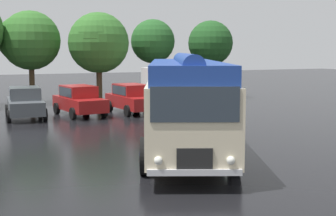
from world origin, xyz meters
name	(u,v)px	position (x,y,z in m)	size (l,w,h in m)	color
ground_plane	(181,155)	(0.00, 0.00, 0.00)	(120.00, 120.00, 0.00)	black
vintage_bus	(185,99)	(0.32, 0.37, 1.89)	(6.21, 10.24, 3.49)	beige
car_near_left	(25,103)	(-3.86, 11.26, 0.85)	(2.13, 4.28, 1.66)	#4C5156
car_mid_left	(79,100)	(-0.97, 11.20, 0.85)	(2.40, 4.40, 1.66)	maroon
car_mid_right	(132,98)	(2.07, 11.08, 0.85)	(2.25, 4.34, 1.66)	maroon
box_van	(170,87)	(4.73, 11.60, 1.36)	(2.50, 5.84, 2.50)	silver
tree_centre	(27,40)	(-2.76, 18.25, 4.28)	(4.11, 3.95, 6.24)	#4C3823
tree_right_of_centre	(98,42)	(1.58, 16.43, 4.19)	(4.08, 4.08, 6.15)	#4C3823
tree_far_right	(154,41)	(6.00, 17.34, 4.31)	(3.19, 3.18, 5.85)	#4C3823
tree_extra_right	(212,44)	(10.42, 16.71, 4.12)	(3.35, 3.35, 5.84)	#4C3823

